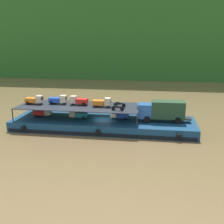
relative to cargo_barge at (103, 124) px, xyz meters
name	(u,v)px	position (x,y,z in m)	size (l,w,h in m)	color
ground_plane	(103,129)	(0.00, 0.02, -0.75)	(400.00, 400.00, 0.00)	brown
hillside_far_bank	(138,10)	(0.00, 72.24, 23.88)	(122.88, 40.21, 43.73)	#286023
cargo_barge	(103,124)	(0.00, 0.00, 0.00)	(27.72, 8.32, 1.50)	navy
covered_lorry	(162,110)	(8.88, 0.28, 2.45)	(7.89, 2.43, 3.10)	#285BA3
cargo_rack	(79,106)	(-3.80, 0.02, 2.69)	(18.52, 6.95, 2.00)	#232833
mini_truck_lower_stern	(43,112)	(-9.79, 0.19, 1.44)	(2.79, 1.28, 1.38)	red
mini_truck_lower_aft	(78,114)	(-3.96, -0.09, 1.44)	(2.77, 1.26, 1.38)	teal
mini_truck_lower_mid	(119,115)	(2.40, 0.60, 1.44)	(2.78, 1.27, 1.38)	#1E47B7
mini_truck_upper_stern	(35,100)	(-10.95, 0.04, 3.44)	(2.79, 1.29, 1.38)	orange
mini_truck_upper_mid	(58,100)	(-7.33, 0.75, 3.44)	(2.78, 1.26, 1.38)	#1E47B7
mini_truck_upper_fore	(79,101)	(-3.96, 0.55, 3.44)	(2.77, 1.26, 1.38)	red
mini_truck_upper_bow	(102,102)	(-0.11, -0.14, 3.44)	(2.74, 1.21, 1.38)	orange
motorcycle_upper_port	(118,108)	(2.48, -2.06, 3.18)	(1.90, 0.55, 0.87)	black
motorcycle_upper_centre	(119,104)	(2.48, 0.03, 3.18)	(1.89, 0.55, 0.87)	black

